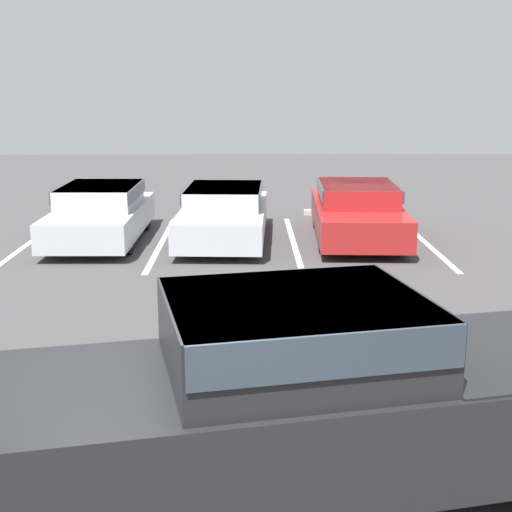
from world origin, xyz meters
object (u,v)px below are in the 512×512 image
object	(u,v)px
pickup_truck	(329,393)
parked_sedan_a	(101,212)
wheel_stop_curb	(336,212)
parked_sedan_b	(224,212)
parked_sedan_c	(357,210)

from	to	relation	value
pickup_truck	parked_sedan_a	distance (m)	10.67
parked_sedan_a	wheel_stop_curb	size ratio (longest dim) A/B	2.50
parked_sedan_a	parked_sedan_b	xyz separation A→B (m)	(2.72, 0.04, -0.02)
parked_sedan_b	wheel_stop_curb	distance (m)	4.27
pickup_truck	wheel_stop_curb	xyz separation A→B (m)	(1.69, 13.05, -0.78)
parked_sedan_b	wheel_stop_curb	xyz separation A→B (m)	(2.89, 3.09, -0.57)
parked_sedan_a	parked_sedan_c	world-z (taller)	parked_sedan_c
wheel_stop_curb	parked_sedan_c	bearing A→B (deg)	-88.64
wheel_stop_curb	parked_sedan_a	bearing A→B (deg)	-150.80
pickup_truck	parked_sedan_a	world-z (taller)	pickup_truck
parked_sedan_a	wheel_stop_curb	bearing A→B (deg)	119.67
parked_sedan_a	parked_sedan_c	bearing A→B (deg)	91.34
pickup_truck	parked_sedan_a	size ratio (longest dim) A/B	1.42
parked_sedan_a	parked_sedan_b	bearing A→B (deg)	91.31
parked_sedan_a	parked_sedan_b	world-z (taller)	parked_sedan_a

